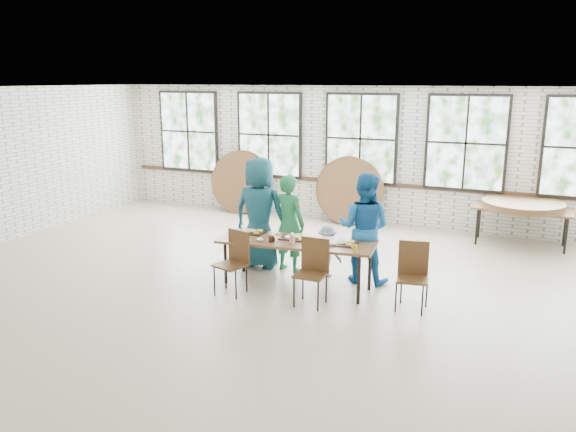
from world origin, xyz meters
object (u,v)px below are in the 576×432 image
at_px(chair_near_left, 235,257).
at_px(chair_near_right, 313,266).
at_px(dining_table, 297,244).
at_px(storage_table, 522,211).

height_order(chair_near_left, chair_near_right, same).
distance_m(chair_near_left, chair_near_right, 1.22).
relative_size(dining_table, storage_table, 1.33).
height_order(chair_near_left, storage_table, chair_near_left).
distance_m(dining_table, chair_near_right, 0.70).
distance_m(dining_table, storage_table, 4.89).
bearing_deg(chair_near_left, dining_table, 54.24).
xyz_separation_m(dining_table, chair_near_right, (0.46, -0.51, -0.13)).
bearing_deg(storage_table, chair_near_left, -127.57).
distance_m(chair_near_left, storage_table, 5.82).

